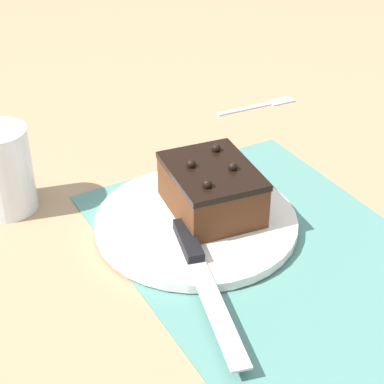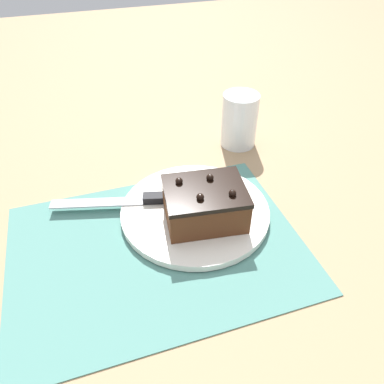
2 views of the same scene
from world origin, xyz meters
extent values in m
plane|color=#9E7F5B|center=(0.00, 0.00, 0.00)|extent=(3.00, 3.00, 0.00)
cube|color=slate|center=(0.00, 0.00, 0.00)|extent=(0.46, 0.34, 0.00)
cylinder|color=white|center=(0.08, 0.05, 0.01)|extent=(0.26, 0.26, 0.01)
cube|color=#512D19|center=(0.09, 0.03, 0.04)|extent=(0.14, 0.12, 0.05)
cube|color=black|center=(0.09, 0.03, 0.07)|extent=(0.14, 0.12, 0.01)
sphere|color=black|center=(0.05, 0.05, 0.08)|extent=(0.01, 0.01, 0.01)
sphere|color=black|center=(0.07, 0.01, 0.08)|extent=(0.01, 0.01, 0.01)
sphere|color=black|center=(0.11, 0.05, 0.08)|extent=(0.01, 0.01, 0.01)
sphere|color=black|center=(0.13, 0.00, 0.08)|extent=(0.01, 0.01, 0.01)
cube|color=black|center=(0.04, 0.09, 0.02)|extent=(0.08, 0.04, 0.01)
cube|color=#B7BABF|center=(-0.08, 0.12, 0.02)|extent=(0.16, 0.06, 0.00)
cylinder|color=white|center=(0.25, 0.25, 0.06)|extent=(0.08, 0.08, 0.12)
camera|label=1|loc=(-0.49, 0.39, 0.49)|focal=60.00mm
camera|label=2|loc=(-0.07, -0.40, 0.45)|focal=35.00mm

